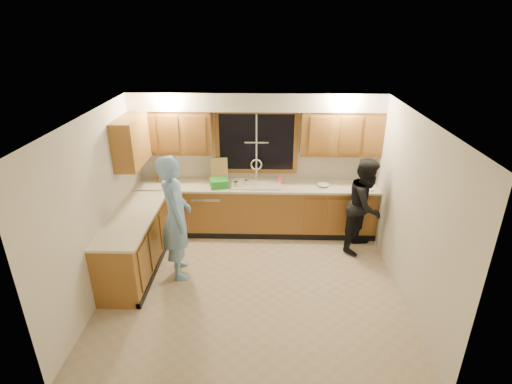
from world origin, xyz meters
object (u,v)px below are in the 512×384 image
bowl (323,185)px  dish_crate (219,183)px  woman (365,205)px  knife_block (161,175)px  sink (256,187)px  dishwasher (209,210)px  stove (123,265)px  man (176,217)px  soap_bottle (280,178)px

bowl → dish_crate: bearing=-178.2°
woman → knife_block: 3.56m
sink → dishwasher: bearing=-179.0°
stove → man: size_ratio=0.48×
man → soap_bottle: (1.55, 1.40, 0.06)m
man → bowl: (2.29, 1.27, -0.00)m
man → dish_crate: 1.31m
dish_crate → man: bearing=-111.8°
man → dish_crate: (0.49, 1.22, 0.04)m
woman → soap_bottle: 1.52m
knife_block → woman: bearing=-36.0°
stove → knife_block: knife_block is taller
man → woman: bearing=-93.4°
dishwasher → sink: bearing=1.0°
stove → bowl: (2.96, 1.77, 0.49)m
dish_crate → soap_bottle: 1.08m
dishwasher → man: (-0.28, -1.31, 0.54)m
stove → knife_block: size_ratio=4.01×
dish_crate → soap_bottle: bearing=10.0°
stove → dish_crate: size_ratio=3.07×
knife_block → bowl: size_ratio=1.18×
sink → bowl: sink is taller
knife_block → dish_crate: size_ratio=0.77×
man → dishwasher: bearing=-30.6°
woman → dishwasher: bearing=113.7°
man → dish_crate: bearing=-40.5°
knife_block → man: bearing=-94.3°
soap_bottle → dishwasher: bearing=-176.0°
knife_block → bowl: bearing=-29.0°
stove → bowl: bowl is taller
dish_crate → bowl: size_ratio=1.54×
knife_block → soap_bottle: size_ratio=1.26×
man → soap_bottle: 2.09m
stove → knife_block: (0.11, 1.93, 0.58)m
sink → man: man is taller
bowl → knife_block: bearing=176.8°
sink → dish_crate: 0.66m
man → soap_bottle: size_ratio=10.65×
sink → stove: size_ratio=0.96×
woman → dish_crate: 2.48m
sink → woman: woman is taller
dishwasher → soap_bottle: size_ratio=4.61×
stove → man: man is taller
sink → stove: (-1.80, -1.82, -0.41)m
knife_block → bowl: knife_block is taller
stove → man: (0.67, 0.50, 0.50)m
dishwasher → bowl: bowl is taller
dishwasher → woman: (2.65, -0.51, 0.39)m
dishwasher → bowl: 2.08m
knife_block → sink: bearing=-29.3°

